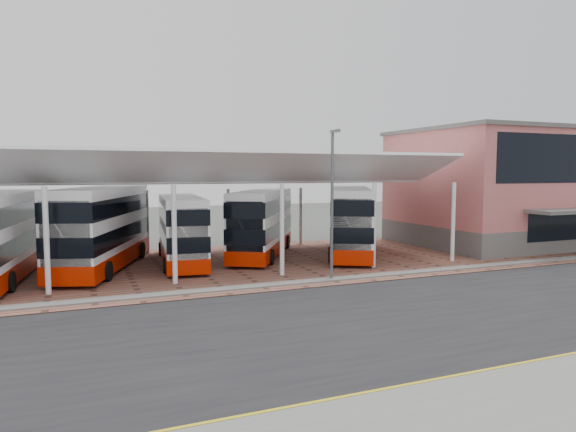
# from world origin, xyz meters

# --- Properties ---
(ground) EXTENTS (140.00, 140.00, 0.00)m
(ground) POSITION_xyz_m (0.00, 0.00, 0.00)
(ground) COLOR #464944
(road) EXTENTS (120.00, 14.00, 0.02)m
(road) POSITION_xyz_m (0.00, -1.00, 0.01)
(road) COLOR black
(road) RESTS_ON ground
(forecourt) EXTENTS (72.00, 16.00, 0.06)m
(forecourt) POSITION_xyz_m (2.00, 13.00, 0.03)
(forecourt) COLOR brown
(forecourt) RESTS_ON ground
(sidewalk) EXTENTS (120.00, 4.00, 0.14)m
(sidewalk) POSITION_xyz_m (0.00, -9.00, 0.07)
(sidewalk) COLOR slate
(sidewalk) RESTS_ON ground
(north_kerb) EXTENTS (120.00, 0.80, 0.14)m
(north_kerb) POSITION_xyz_m (0.00, 6.20, 0.07)
(north_kerb) COLOR slate
(north_kerb) RESTS_ON ground
(yellow_line_near) EXTENTS (120.00, 0.12, 0.01)m
(yellow_line_near) POSITION_xyz_m (0.00, -7.00, 0.03)
(yellow_line_near) COLOR gold
(yellow_line_near) RESTS_ON road
(yellow_line_far) EXTENTS (120.00, 0.12, 0.01)m
(yellow_line_far) POSITION_xyz_m (0.00, -6.70, 0.03)
(yellow_line_far) COLOR gold
(yellow_line_far) RESTS_ON road
(canopy) EXTENTS (37.00, 11.63, 7.07)m
(canopy) POSITION_xyz_m (-6.00, 13.94, 5.80)
(canopy) COLOR white
(canopy) RESTS_ON ground
(terminal) EXTENTS (18.40, 14.40, 9.25)m
(terminal) POSITION_xyz_m (23.00, 13.92, 4.66)
(terminal) COLOR #5D5A58
(terminal) RESTS_ON ground
(lamp_east) EXTENTS (0.16, 0.90, 8.07)m
(lamp_east) POSITION_xyz_m (2.00, 6.27, 4.36)
(lamp_east) COLOR #575B60
(lamp_east) RESTS_ON ground
(bus_1) EXTENTS (4.13, 11.68, 4.71)m
(bus_1) POSITION_xyz_m (-14.49, 13.33, 2.40)
(bus_1) COLOR white
(bus_1) RESTS_ON forecourt
(bus_2) EXTENTS (6.60, 12.11, 4.90)m
(bus_2) POSITION_xyz_m (-9.21, 14.45, 2.49)
(bus_2) COLOR white
(bus_2) RESTS_ON forecourt
(bus_3) EXTENTS (3.48, 10.53, 4.26)m
(bus_3) POSITION_xyz_m (-4.51, 14.58, 2.18)
(bus_3) COLOR white
(bus_3) RESTS_ON forecourt
(bus_4) EXTENTS (7.77, 10.75, 4.53)m
(bus_4) POSITION_xyz_m (1.25, 15.35, 2.31)
(bus_4) COLOR white
(bus_4) RESTS_ON forecourt
(bus_5) EXTENTS (7.67, 11.26, 4.68)m
(bus_5) POSITION_xyz_m (7.17, 13.51, 2.39)
(bus_5) COLOR white
(bus_5) RESTS_ON forecourt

